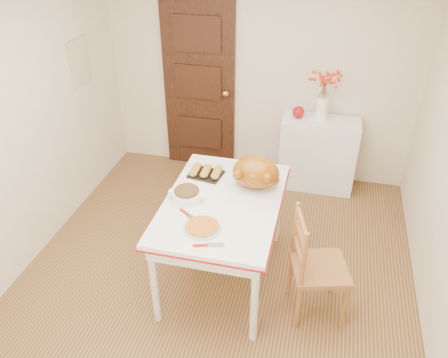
% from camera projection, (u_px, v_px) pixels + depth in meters
% --- Properties ---
extents(floor, '(3.50, 4.00, 0.00)m').
position_uv_depth(floor, '(215.00, 279.00, 4.11)').
color(floor, '#503217').
rests_on(floor, ground).
extents(wall_back, '(3.50, 0.00, 2.50)m').
position_uv_depth(wall_back, '(259.00, 72.00, 5.07)').
color(wall_back, beige).
rests_on(wall_back, ground).
extents(wall_left, '(0.00, 4.00, 2.50)m').
position_uv_depth(wall_left, '(11.00, 135.00, 3.79)').
color(wall_left, beige).
rests_on(wall_left, ground).
extents(door_back, '(0.85, 0.06, 2.06)m').
position_uv_depth(door_back, '(199.00, 87.00, 5.31)').
color(door_back, black).
rests_on(door_back, ground).
extents(photo_board, '(0.03, 0.35, 0.45)m').
position_uv_depth(photo_board, '(80.00, 61.00, 4.63)').
color(photo_board, beige).
rests_on(photo_board, ground).
extents(sideboard, '(0.85, 0.38, 0.85)m').
position_uv_depth(sideboard, '(318.00, 154.00, 5.19)').
color(sideboard, white).
rests_on(sideboard, floor).
extents(kitchen_table, '(0.95, 1.39, 0.83)m').
position_uv_depth(kitchen_table, '(223.00, 240.00, 3.93)').
color(kitchen_table, silver).
rests_on(kitchen_table, floor).
extents(chair_oak, '(0.53, 0.53, 0.97)m').
position_uv_depth(chair_oak, '(320.00, 266.00, 3.56)').
color(chair_oak, '#96612C').
rests_on(chair_oak, floor).
extents(berry_vase, '(0.28, 0.28, 0.55)m').
position_uv_depth(berry_vase, '(323.00, 97.00, 4.82)').
color(berry_vase, white).
rests_on(berry_vase, sideboard).
extents(apple, '(0.13, 0.13, 0.13)m').
position_uv_depth(apple, '(298.00, 112.00, 4.98)').
color(apple, '#9F0D0D').
rests_on(apple, sideboard).
extents(turkey_platter, '(0.52, 0.45, 0.29)m').
position_uv_depth(turkey_platter, '(256.00, 174.00, 3.78)').
color(turkey_platter, '#864401').
rests_on(turkey_platter, kitchen_table).
extents(pumpkin_pie, '(0.34, 0.34, 0.06)m').
position_uv_depth(pumpkin_pie, '(202.00, 227.00, 3.37)').
color(pumpkin_pie, '#B0591B').
rests_on(pumpkin_pie, kitchen_table).
extents(stuffing_dish, '(0.34, 0.29, 0.12)m').
position_uv_depth(stuffing_dish, '(187.00, 194.00, 3.68)').
color(stuffing_dish, '#493516').
rests_on(stuffing_dish, kitchen_table).
extents(rolls_tray, '(0.31, 0.26, 0.08)m').
position_uv_depth(rolls_tray, '(206.00, 172.00, 4.01)').
color(rolls_tray, '#A57533').
rests_on(rolls_tray, kitchen_table).
extents(pie_server, '(0.23, 0.13, 0.01)m').
position_uv_depth(pie_server, '(208.00, 245.00, 3.23)').
color(pie_server, silver).
rests_on(pie_server, kitchen_table).
extents(carving_knife, '(0.25, 0.20, 0.01)m').
position_uv_depth(carving_knife, '(191.00, 217.00, 3.51)').
color(carving_knife, silver).
rests_on(carving_knife, kitchen_table).
extents(drinking_glass, '(0.07, 0.07, 0.11)m').
position_uv_depth(drinking_glass, '(246.00, 164.00, 4.10)').
color(drinking_glass, white).
rests_on(drinking_glass, kitchen_table).
extents(shaker_pair, '(0.09, 0.04, 0.09)m').
position_uv_depth(shaker_pair, '(268.00, 169.00, 4.03)').
color(shaker_pair, white).
rests_on(shaker_pair, kitchen_table).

